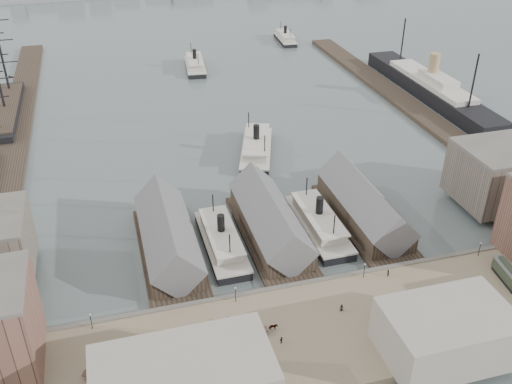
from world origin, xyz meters
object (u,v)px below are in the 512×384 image
object	(u,v)px
tram	(507,274)
horse_cart_center	(269,328)
ocean_steamer	(430,87)
horse_cart_right	(398,323)
ferry_docked_west	(222,240)
horse_cart_left	(99,370)

from	to	relation	value
tram	horse_cart_center	size ratio (longest dim) A/B	2.10
ocean_steamer	horse_cart_right	distance (m)	140.87
horse_cart_center	ocean_steamer	bearing A→B (deg)	-37.30
ferry_docked_west	horse_cart_right	world-z (taller)	ferry_docked_west
horse_cart_right	tram	bearing A→B (deg)	-70.24
horse_cart_left	tram	bearing A→B (deg)	-65.65
horse_cart_center	horse_cart_right	world-z (taller)	horse_cart_right
ferry_docked_west	horse_cart_right	xyz separation A→B (m)	(28.11, -38.73, 0.41)
horse_cart_right	horse_cart_left	bearing A→B (deg)	94.03
ferry_docked_west	horse_cart_right	size ratio (longest dim) A/B	6.05
ferry_docked_west	horse_cart_left	xyz separation A→B (m)	(-31.19, -34.79, 0.35)
ferry_docked_west	horse_cart_center	distance (m)	33.07
ferry_docked_west	horse_cart_right	distance (m)	47.86
horse_cart_left	horse_cart_center	world-z (taller)	horse_cart_center
ocean_steamer	horse_cart_left	world-z (taller)	ocean_steamer
tram	horse_cart_right	xyz separation A→B (m)	(-30.41, -6.42, -1.00)
ferry_docked_west	tram	bearing A→B (deg)	-28.91
ferry_docked_west	horse_cart_center	world-z (taller)	ferry_docked_west
ferry_docked_west	horse_cart_center	size ratio (longest dim) A/B	5.91
ferry_docked_west	horse_cart_right	bearing A→B (deg)	-54.03
ocean_steamer	horse_cart_center	bearing A→B (deg)	-132.44
tram	horse_cart_center	world-z (taller)	tram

